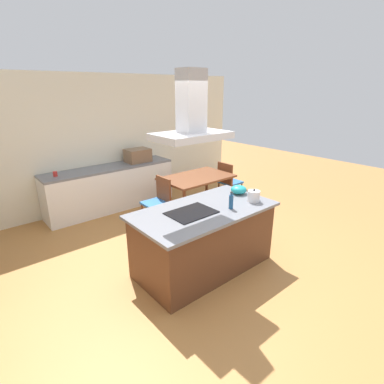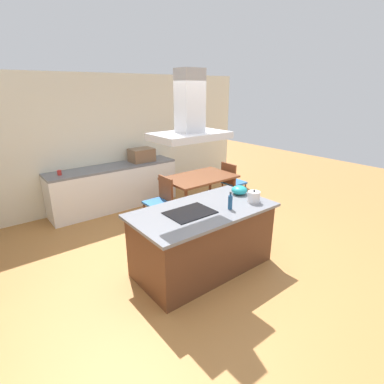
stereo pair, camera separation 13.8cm
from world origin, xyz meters
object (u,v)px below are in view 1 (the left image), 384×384
olive_oil_bottle (231,202)px  countertop_microwave (138,155)px  range_hood (191,117)px  dining_table (197,180)px  coffee_mug_red (55,174)px  chair_at_left_end (159,198)px  cooktop (191,213)px  chair_at_right_end (228,179)px  tea_kettle (254,196)px  mixing_bowl (239,190)px

olive_oil_bottle → countertop_microwave: size_ratio=0.47×
countertop_microwave → range_hood: bearing=-107.5°
countertop_microwave → dining_table: bearing=-66.3°
coffee_mug_red → chair_at_left_end: 1.93m
cooktop → chair_at_right_end: cooktop is taller
coffee_mug_red → range_hood: 3.20m
tea_kettle → mixing_bowl: bearing=76.6°
range_hood → chair_at_right_end: bearing=33.6°
countertop_microwave → coffee_mug_red: (-1.72, -0.01, -0.09)m
coffee_mug_red → range_hood: (0.81, -2.87, 1.16)m
tea_kettle → mixing_bowl: size_ratio=0.94×
countertop_microwave → dining_table: countertop_microwave is taller
tea_kettle → countertop_microwave: 3.13m
chair_at_right_end → cooktop: bearing=-146.4°
coffee_mug_red → mixing_bowl: bearing=-56.4°
olive_oil_bottle → chair_at_left_end: olive_oil_bottle is taller
tea_kettle → dining_table: tea_kettle is taller
tea_kettle → dining_table: bearing=73.7°
mixing_bowl → countertop_microwave: countertop_microwave is taller
mixing_bowl → range_hood: range_hood is taller
tea_kettle → chair_at_right_end: 2.39m
olive_oil_bottle → dining_table: size_ratio=0.17×
coffee_mug_red → countertop_microwave: bearing=0.3°
mixing_bowl → chair_at_right_end: mixing_bowl is taller
dining_table → chair_at_left_end: bearing=180.0°
cooktop → olive_oil_bottle: size_ratio=2.53×
olive_oil_bottle → chair_at_right_end: olive_oil_bottle is taller
tea_kettle → dining_table: (0.54, 1.84, -0.31)m
olive_oil_bottle → range_hood: bearing=155.8°
dining_table → range_hood: size_ratio=1.56×
dining_table → olive_oil_bottle: bearing=-118.4°
countertop_microwave → dining_table: size_ratio=0.36×
chair_at_right_end → range_hood: (-2.39, -1.59, 1.59)m
olive_oil_bottle → coffee_mug_red: (-1.31, 3.10, -0.06)m
cooktop → countertop_microwave: size_ratio=1.20×
tea_kettle → coffee_mug_red: bearing=119.3°
mixing_bowl → coffee_mug_red: mixing_bowl is taller
countertop_microwave → chair_at_left_end: size_ratio=0.56×
range_hood → dining_table: bearing=47.1°
coffee_mug_red → chair_at_left_end: size_ratio=0.10×
olive_oil_bottle → coffee_mug_red: bearing=113.0°
cooktop → tea_kettle: bearing=-15.0°
tea_kettle → dining_table: size_ratio=0.16×
olive_oil_bottle → chair_at_right_end: size_ratio=0.27×
tea_kettle → mixing_bowl: 0.36m
mixing_bowl → olive_oil_bottle: bearing=-148.1°
coffee_mug_red → chair_at_left_end: coffee_mug_red is taller
range_hood → coffee_mug_red: bearing=105.8°
chair_at_left_end → chair_at_right_end: bearing=0.0°
coffee_mug_red → cooktop: bearing=-74.2°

